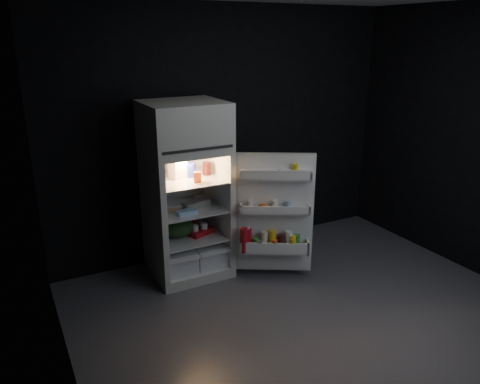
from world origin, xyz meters
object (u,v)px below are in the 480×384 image
refrigerator (185,184)px  yogurt_tray (201,232)px  egg_carton (196,204)px  fridge_door (274,217)px  milk_jug (178,166)px

refrigerator → yogurt_tray: bearing=-35.9°
refrigerator → egg_carton: 0.23m
fridge_door → egg_carton: (-0.62, 0.48, 0.08)m
fridge_door → yogurt_tray: fridge_door is taller
refrigerator → fridge_door: bearing=-38.8°
milk_jug → yogurt_tray: (0.18, -0.11, -0.69)m
milk_jug → egg_carton: (0.14, -0.11, -0.38)m
fridge_door → egg_carton: size_ratio=4.22×
milk_jug → yogurt_tray: 0.73m
refrigerator → fridge_door: 0.94m
fridge_door → milk_jug: fridge_door is taller
egg_carton → yogurt_tray: size_ratio=1.10×
fridge_door → milk_jug: 1.07m
fridge_door → refrigerator: bearing=141.2°
refrigerator → yogurt_tray: 0.52m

